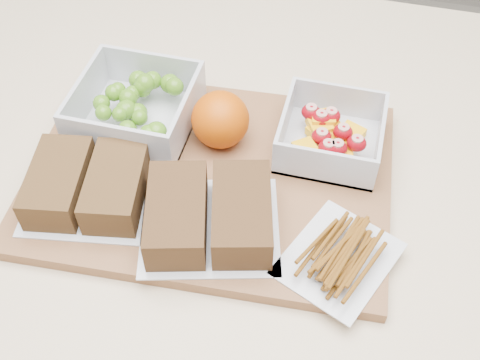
% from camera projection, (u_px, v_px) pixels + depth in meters
% --- Properties ---
extents(counter, '(1.20, 0.90, 0.90)m').
position_uv_depth(counter, '(231.00, 357.00, 1.05)').
color(counter, beige).
rests_on(counter, ground).
extents(cutting_board, '(0.44, 0.33, 0.02)m').
position_uv_depth(cutting_board, '(210.00, 177.00, 0.71)').
color(cutting_board, brown).
rests_on(cutting_board, counter).
extents(grape_container, '(0.14, 0.14, 0.06)m').
position_uv_depth(grape_container, '(137.00, 107.00, 0.74)').
color(grape_container, '#BBBCC4').
rests_on(grape_container, cutting_board).
extents(fruit_container, '(0.12, 0.12, 0.05)m').
position_uv_depth(fruit_container, '(330.00, 136.00, 0.72)').
color(fruit_container, '#BBBCC4').
rests_on(fruit_container, cutting_board).
extents(orange, '(0.07, 0.07, 0.07)m').
position_uv_depth(orange, '(220.00, 120.00, 0.71)').
color(orange, '#CC4F04').
rests_on(orange, cutting_board).
extents(sandwich_bag_left, '(0.16, 0.15, 0.04)m').
position_uv_depth(sandwich_bag_left, '(88.00, 185.00, 0.66)').
color(sandwich_bag_left, silver).
rests_on(sandwich_bag_left, cutting_board).
extents(sandwich_bag_center, '(0.18, 0.17, 0.05)m').
position_uv_depth(sandwich_bag_center, '(209.00, 215.00, 0.64)').
color(sandwich_bag_center, silver).
rests_on(sandwich_bag_center, cutting_board).
extents(pretzel_bag, '(0.14, 0.15, 0.03)m').
position_uv_depth(pretzel_bag, '(340.00, 252.00, 0.62)').
color(pretzel_bag, silver).
rests_on(pretzel_bag, cutting_board).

